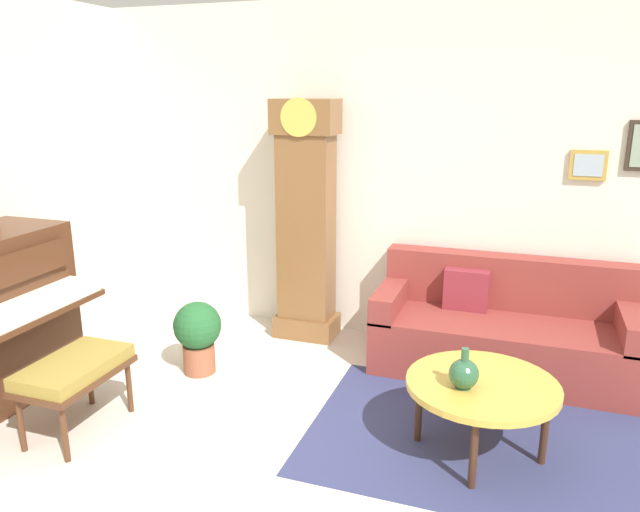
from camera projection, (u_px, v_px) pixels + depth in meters
ground_plane at (274, 501)px, 3.24m from camera, size 6.40×6.00×0.10m
wall_back at (386, 175)px, 5.03m from camera, size 5.30×0.13×2.80m
area_rug at (481, 440)px, 3.71m from camera, size 2.10×1.50×0.01m
piano_bench at (74, 371)px, 3.72m from camera, size 0.42×0.70×0.48m
grandfather_clock at (306, 228)px, 5.06m from camera, size 0.52×0.34×2.03m
couch at (502, 330)px, 4.60m from camera, size 1.90×0.80×0.84m
coffee_table at (482, 387)px, 3.48m from camera, size 0.88×0.88×0.46m
green_jug at (464, 374)px, 3.39m from camera, size 0.17×0.17×0.24m
potted_plant at (198, 333)px, 4.53m from camera, size 0.36×0.36×0.56m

